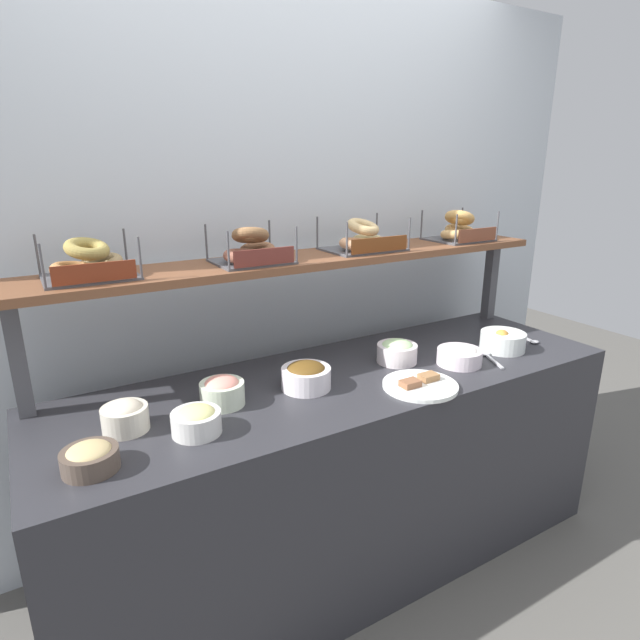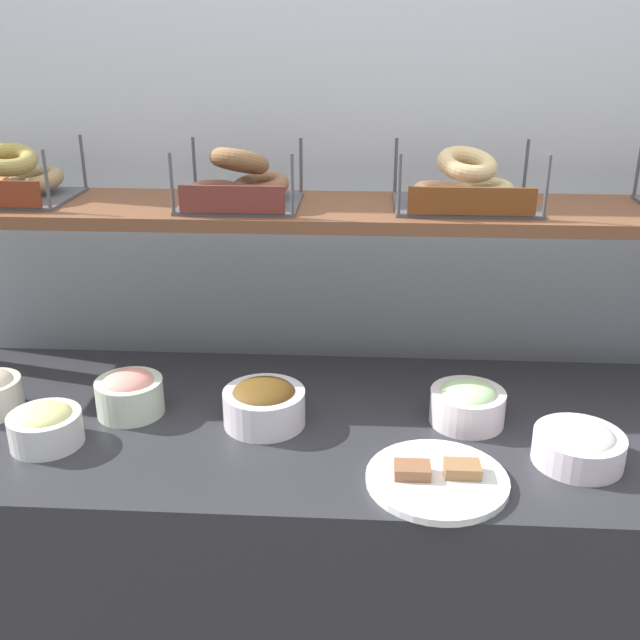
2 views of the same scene
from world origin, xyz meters
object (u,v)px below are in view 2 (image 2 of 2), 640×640
object	(u,v)px
bowl_cream_cheese	(579,445)
bagel_basket_plain	(465,188)
bagel_basket_cinnamon_raisin	(239,185)
bowl_chocolate_spread	(264,403)
bowl_lox_spread	(130,393)
bowl_egg_salad	(45,425)
bowl_scallion_spread	(467,403)
serving_plate_white	(437,478)
bagel_basket_everything	(9,180)

from	to	relation	value
bowl_cream_cheese	bagel_basket_plain	xyz separation A→B (m)	(-0.21, 0.40, 0.43)
bagel_basket_cinnamon_raisin	bagel_basket_plain	size ratio (longest dim) A/B	0.86
bowl_chocolate_spread	bowl_lox_spread	world-z (taller)	bowl_lox_spread
bowl_egg_salad	bowl_scallion_spread	size ratio (longest dim) A/B	0.92
bowl_chocolate_spread	bowl_scallion_spread	xyz separation A→B (m)	(0.45, 0.03, -0.00)
serving_plate_white	bowl_chocolate_spread	bearing A→B (deg)	150.06
bowl_lox_spread	bagel_basket_plain	xyz separation A→B (m)	(0.75, 0.26, 0.42)
bagel_basket_cinnamon_raisin	bowl_egg_salad	bearing A→B (deg)	-133.57
bowl_cream_cheese	bagel_basket_plain	size ratio (longest dim) A/B	0.56
bowl_egg_salad	serving_plate_white	distance (m)	0.82
bowl_scallion_spread	bagel_basket_cinnamon_raisin	world-z (taller)	bagel_basket_cinnamon_raisin
bowl_lox_spread	bowl_egg_salad	size ratio (longest dim) A/B	1.00
bowl_chocolate_spread	bagel_basket_everything	xyz separation A→B (m)	(-0.65, 0.29, 0.43)
bagel_basket_cinnamon_raisin	bagel_basket_plain	xyz separation A→B (m)	(0.52, 0.01, -0.00)
bagel_basket_everything	bagel_basket_plain	world-z (taller)	same
bowl_egg_salad	bowl_lox_spread	bearing A→B (deg)	46.23
bowl_chocolate_spread	bowl_lox_spread	size ratio (longest dim) A/B	1.20
bowl_egg_salad	bowl_scallion_spread	xyz separation A→B (m)	(0.90, 0.15, 0.00)
serving_plate_white	bagel_basket_plain	xyz separation A→B (m)	(0.08, 0.49, 0.46)
bagel_basket_plain	bowl_egg_salad	bearing A→B (deg)	-155.87
bowl_scallion_spread	serving_plate_white	bearing A→B (deg)	-109.41
bowl_chocolate_spread	bowl_scallion_spread	distance (m)	0.45
bagel_basket_plain	serving_plate_white	bearing A→B (deg)	-99.03
bagel_basket_everything	bowl_scallion_spread	bearing A→B (deg)	-13.43
bowl_lox_spread	bowl_scallion_spread	xyz separation A→B (m)	(0.76, 0.00, -0.00)
bagel_basket_everything	bagel_basket_cinnamon_raisin	distance (m)	0.56
bowl_chocolate_spread	bagel_basket_cinnamon_raisin	size ratio (longest dim) A/B	0.65
bagel_basket_everything	bowl_chocolate_spread	bearing A→B (deg)	-24.55
bowl_chocolate_spread	bowl_egg_salad	world-z (taller)	bowl_chocolate_spread
bowl_chocolate_spread	bagel_basket_plain	bearing A→B (deg)	32.81
bagel_basket_everything	bowl_egg_salad	bearing A→B (deg)	-64.27
bowl_scallion_spread	bagel_basket_plain	bearing A→B (deg)	91.60
bagel_basket_cinnamon_raisin	bowl_lox_spread	bearing A→B (deg)	-133.45
bagel_basket_plain	bagel_basket_cinnamon_raisin	bearing A→B (deg)	-178.52
bowl_scallion_spread	serving_plate_white	size ratio (longest dim) A/B	0.60
bowl_lox_spread	bagel_basket_everything	distance (m)	0.60
bagel_basket_everything	bowl_lox_spread	bearing A→B (deg)	-38.45
bowl_chocolate_spread	bagel_basket_plain	distance (m)	0.68
bowl_chocolate_spread	bowl_scallion_spread	world-z (taller)	bowl_chocolate_spread
serving_plate_white	bagel_basket_cinnamon_raisin	distance (m)	0.81
bowl_egg_salad	serving_plate_white	xyz separation A→B (m)	(0.81, -0.10, -0.03)
bowl_lox_spread	bagel_basket_plain	world-z (taller)	bagel_basket_plain
bowl_chocolate_spread	bagel_basket_cinnamon_raisin	bearing A→B (deg)	106.78
bowl_egg_salad	bagel_basket_everything	bearing A→B (deg)	115.73
bowl_lox_spread	bagel_basket_everything	bearing A→B (deg)	141.55
bowl_scallion_spread	bagel_basket_everything	distance (m)	1.20
bowl_chocolate_spread	bagel_basket_plain	size ratio (longest dim) A/B	0.56
serving_plate_white	bowl_egg_salad	bearing A→B (deg)	173.29
bowl_chocolate_spread	serving_plate_white	size ratio (longest dim) A/B	0.66
bagel_basket_everything	bagel_basket_plain	size ratio (longest dim) A/B	0.89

